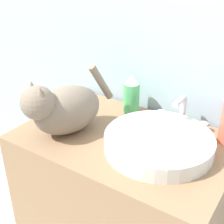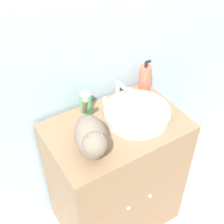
{
  "view_description": "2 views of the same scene",
  "coord_description": "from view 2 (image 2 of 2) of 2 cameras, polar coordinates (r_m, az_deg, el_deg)",
  "views": [
    {
      "loc": [
        0.49,
        -0.56,
        1.47
      ],
      "look_at": [
        -0.03,
        0.21,
        0.99
      ],
      "focal_mm": 50.0,
      "sensor_mm": 36.0,
      "label": 1
    },
    {
      "loc": [
        -0.66,
        -0.77,
        2.03
      ],
      "look_at": [
        -0.03,
        0.25,
        0.99
      ],
      "focal_mm": 50.0,
      "sensor_mm": 36.0,
      "label": 2
    }
  ],
  "objects": [
    {
      "name": "spray_bottle",
      "position": [
        1.71,
        -4.85,
        2.01
      ],
      "size": [
        0.06,
        0.06,
        0.16
      ],
      "color": "#4CB266",
      "rests_on": "vanity_cabinet"
    },
    {
      "name": "cat",
      "position": [
        1.47,
        -3.78,
        -4.62
      ],
      "size": [
        0.23,
        0.37,
        0.23
      ],
      "rotation": [
        0.0,
        0.0,
        -1.89
      ],
      "color": "#7A6B5B",
      "rests_on": "vanity_cabinet"
    },
    {
      "name": "wall_back",
      "position": [
        1.66,
        -4.62,
        12.8
      ],
      "size": [
        6.0,
        0.05,
        2.5
      ],
      "color": "#9EB7C6",
      "rests_on": "ground_plane"
    },
    {
      "name": "sink_basin",
      "position": [
        1.71,
        4.59,
        -0.23
      ],
      "size": [
        0.36,
        0.36,
        0.05
      ],
      "color": "silver",
      "rests_on": "vanity_cabinet"
    },
    {
      "name": "vanity_cabinet",
      "position": [
        2.0,
        0.71,
        -11.7
      ],
      "size": [
        0.75,
        0.51,
        0.88
      ],
      "color": "#8C6B4C",
      "rests_on": "ground_plane"
    },
    {
      "name": "soap_bottle",
      "position": [
        1.87,
        6.04,
        6.13
      ],
      "size": [
        0.07,
        0.07,
        0.2
      ],
      "color": "#EF6047",
      "rests_on": "vanity_cabinet"
    },
    {
      "name": "faucet",
      "position": [
        1.81,
        1.19,
        3.76
      ],
      "size": [
        0.2,
        0.1,
        0.13
      ],
      "color": "silver",
      "rests_on": "vanity_cabinet"
    }
  ]
}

